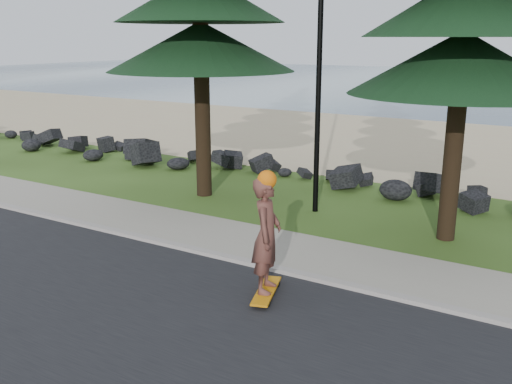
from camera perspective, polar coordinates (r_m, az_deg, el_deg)
ground at (r=12.63m, az=-0.35°, el=-5.58°), size 160.00×160.00×0.00m
road at (r=9.43m, az=-15.21°, el=-13.65°), size 160.00×7.00×0.02m
kerb at (r=11.90m, az=-2.63°, el=-6.66°), size 160.00×0.20×0.10m
sidewalk at (r=12.77m, az=0.12°, el=-5.14°), size 160.00×2.00×0.08m
beach_sand at (r=25.72m, az=16.83°, el=4.53°), size 160.00×15.00×0.01m
seawall_boulders at (r=17.42m, az=9.32°, el=0.10°), size 60.00×2.40×1.10m
lamp_post at (r=14.63m, az=6.38°, el=13.76°), size 0.25×0.14×8.14m
skateboarder at (r=9.91m, az=1.08°, el=-4.39°), size 0.70×1.27×2.30m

